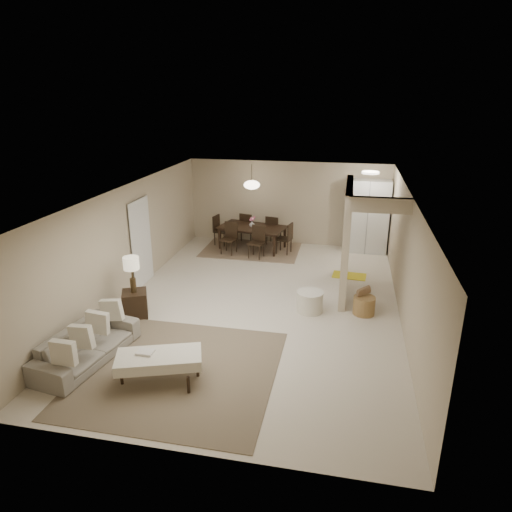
% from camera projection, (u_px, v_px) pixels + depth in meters
% --- Properties ---
extents(floor, '(9.00, 9.00, 0.00)m').
position_uv_depth(floor, '(258.00, 304.00, 10.04)').
color(floor, beige).
rests_on(floor, ground).
extents(ceiling, '(9.00, 9.00, 0.00)m').
position_uv_depth(ceiling, '(258.00, 192.00, 9.19)').
color(ceiling, white).
rests_on(ceiling, back_wall).
extents(back_wall, '(6.00, 0.00, 6.00)m').
position_uv_depth(back_wall, '(288.00, 203.00, 13.76)').
color(back_wall, '#BFAD90').
rests_on(back_wall, floor).
extents(left_wall, '(0.00, 9.00, 9.00)m').
position_uv_depth(left_wall, '(127.00, 242.00, 10.19)').
color(left_wall, '#BFAD90').
rests_on(left_wall, floor).
extents(right_wall, '(0.00, 9.00, 9.00)m').
position_uv_depth(right_wall, '(406.00, 261.00, 9.04)').
color(right_wall, '#BFAD90').
rests_on(right_wall, floor).
extents(partition, '(0.15, 2.50, 2.50)m').
position_uv_depth(partition, '(346.00, 238.00, 10.43)').
color(partition, '#BFAD90').
rests_on(partition, floor).
extents(doorway, '(0.04, 0.90, 2.04)m').
position_uv_depth(doorway, '(141.00, 244.00, 10.81)').
color(doorway, black).
rests_on(doorway, floor).
extents(pantry_cabinet, '(1.20, 0.55, 2.10)m').
position_uv_depth(pantry_cabinet, '(367.00, 217.00, 13.06)').
color(pantry_cabinet, silver).
rests_on(pantry_cabinet, floor).
extents(flush_light, '(0.44, 0.44, 0.05)m').
position_uv_depth(flush_light, '(371.00, 172.00, 11.72)').
color(flush_light, white).
rests_on(flush_light, ceiling).
extents(living_rug, '(3.20, 3.20, 0.01)m').
position_uv_depth(living_rug, '(179.00, 371.00, 7.61)').
color(living_rug, brown).
rests_on(living_rug, floor).
extents(sofa, '(2.11, 1.09, 0.59)m').
position_uv_depth(sofa, '(87.00, 346.00, 7.83)').
color(sofa, gray).
rests_on(sofa, floor).
extents(ottoman_bench, '(1.47, 1.02, 0.48)m').
position_uv_depth(ottoman_bench, '(159.00, 360.00, 7.25)').
color(ottoman_bench, silver).
rests_on(ottoman_bench, living_rug).
extents(side_table, '(0.65, 0.65, 0.54)m').
position_uv_depth(side_table, '(135.00, 304.00, 9.45)').
color(side_table, black).
rests_on(side_table, floor).
extents(table_lamp, '(0.32, 0.32, 0.76)m').
position_uv_depth(table_lamp, '(131.00, 266.00, 9.17)').
color(table_lamp, '#42321C').
rests_on(table_lamp, side_table).
extents(round_pouf, '(0.57, 0.57, 0.44)m').
position_uv_depth(round_pouf, '(310.00, 302.00, 9.65)').
color(round_pouf, silver).
rests_on(round_pouf, floor).
extents(wicker_basket, '(0.50, 0.50, 0.39)m').
position_uv_depth(wicker_basket, '(364.00, 305.00, 9.54)').
color(wicker_basket, brown).
rests_on(wicker_basket, floor).
extents(dining_rug, '(2.80, 2.10, 0.01)m').
position_uv_depth(dining_rug, '(252.00, 248.00, 13.62)').
color(dining_rug, '#79634B').
rests_on(dining_rug, floor).
extents(dining_table, '(2.11, 1.45, 0.68)m').
position_uv_depth(dining_table, '(252.00, 238.00, 13.51)').
color(dining_table, black).
rests_on(dining_table, dining_rug).
extents(dining_chairs, '(2.45, 1.97, 0.90)m').
position_uv_depth(dining_chairs, '(252.00, 234.00, 13.47)').
color(dining_chairs, black).
rests_on(dining_chairs, dining_rug).
extents(vase, '(0.22, 0.22, 0.18)m').
position_uv_depth(vase, '(252.00, 224.00, 13.37)').
color(vase, white).
rests_on(vase, dining_table).
extents(yellow_mat, '(0.87, 0.58, 0.01)m').
position_uv_depth(yellow_mat, '(349.00, 276.00, 11.60)').
color(yellow_mat, yellow).
rests_on(yellow_mat, floor).
extents(pendant_light, '(0.46, 0.46, 0.71)m').
position_uv_depth(pendant_light, '(252.00, 185.00, 12.98)').
color(pendant_light, '#42321C').
rests_on(pendant_light, ceiling).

